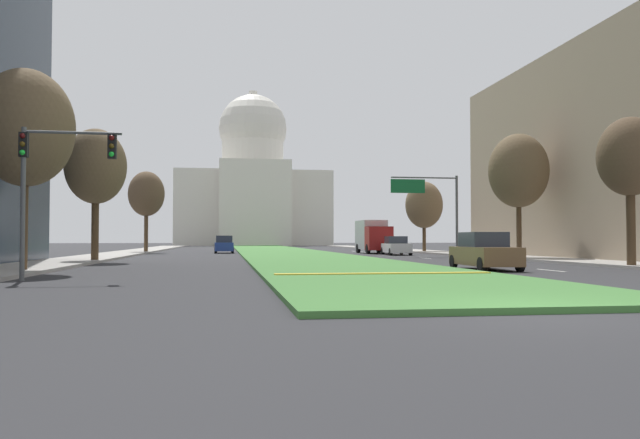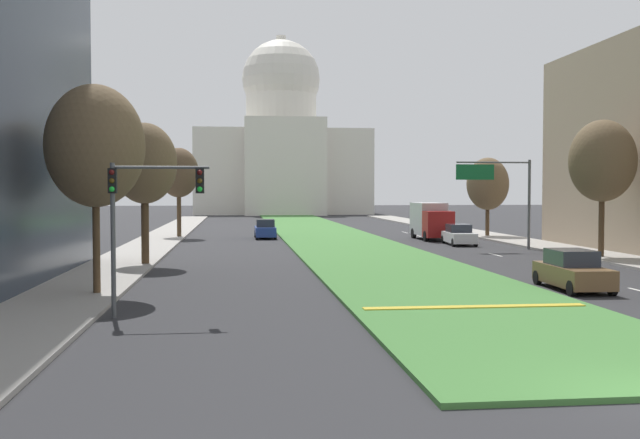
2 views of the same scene
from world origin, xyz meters
The scene contains 18 objects.
ground_plane centered at (0.00, 61.41, 0.00)m, with size 270.23×270.23×0.00m, color #2B2B2D.
grass_median centered at (0.00, 55.27, 0.07)m, with size 8.91×110.55×0.14m, color #427A38.
median_curb_nose centered at (0.00, 11.22, 0.16)m, with size 8.02×0.50×0.04m, color gold.
lane_dashes_right centered at (8.72, 38.20, 0.00)m, with size 0.16×46.42×0.01m.
sidewalk_left centered at (-14.99, 49.13, 0.07)m, with size 4.00×110.55×0.15m, color #9E9991.
sidewalk_right centered at (14.99, 49.13, 0.07)m, with size 4.00×110.55×0.15m, color #9E9991.
capitol_building centered at (0.00, 122.08, 12.29)m, with size 31.71×23.23×33.04m.
traffic_light_near_left centered at (-11.64, 11.27, 3.80)m, with size 3.34×0.35×5.20m.
overhead_guide_sign centered at (10.60, 36.99, 4.65)m, with size 5.58×0.20×6.50m.
street_tree_left_near centered at (-14.01, 16.51, 6.05)m, with size 3.95×3.95×8.53m.
street_tree_left_mid centered at (-13.53, 28.37, 5.76)m, with size 3.65×3.65×8.10m.
street_tree_right_mid centered at (14.32, 29.58, 6.11)m, with size 4.10×4.10×8.69m.
street_tree_left_far centered at (-13.53, 52.92, 5.84)m, with size 3.56×3.56×8.12m.
street_tree_right_far centered at (14.44, 50.75, 4.87)m, with size 3.83×3.83×7.29m.
sedan_lead_stopped centered at (5.99, 16.16, 0.81)m, with size 2.08×4.67×1.72m.
sedan_midblock centered at (8.99, 41.88, 0.77)m, with size 2.19×4.58×1.63m.
sedan_distant centered at (-5.84, 51.33, 0.80)m, with size 1.85×4.40×1.72m.
box_truck_delivery centered at (8.45, 48.22, 1.68)m, with size 2.40×6.40×3.20m.
Camera 2 is at (-8.38, -13.64, 4.27)m, focal length 40.93 mm.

